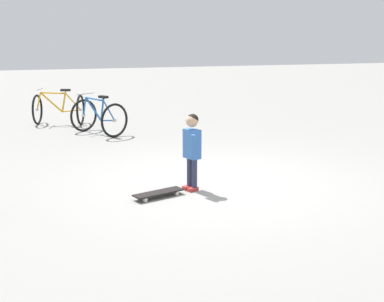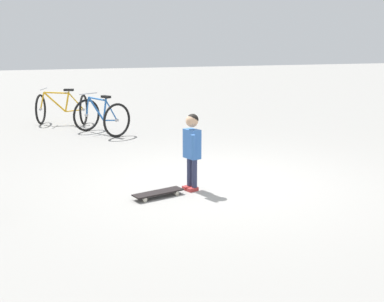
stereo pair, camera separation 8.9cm
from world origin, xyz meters
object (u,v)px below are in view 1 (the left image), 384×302
at_px(bicycle_mid, 59,109).
at_px(bicycle_far, 99,117).
at_px(child_person, 192,143).
at_px(skateboard, 158,193).

bearing_deg(bicycle_mid, bicycle_far, -63.65).
distance_m(child_person, bicycle_mid, 6.11).
bearing_deg(bicycle_far, skateboard, -87.80).
bearing_deg(child_person, bicycle_mid, 103.61).
bearing_deg(bicycle_mid, skateboard, -81.50).
relative_size(child_person, bicycle_mid, 0.86).
bearing_deg(skateboard, bicycle_mid, 98.50).
xyz_separation_m(bicycle_mid, bicycle_far, (0.74, -1.49, 0.00)).
relative_size(bicycle_mid, bicycle_far, 0.97).
bearing_deg(child_person, skateboard, -159.80).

